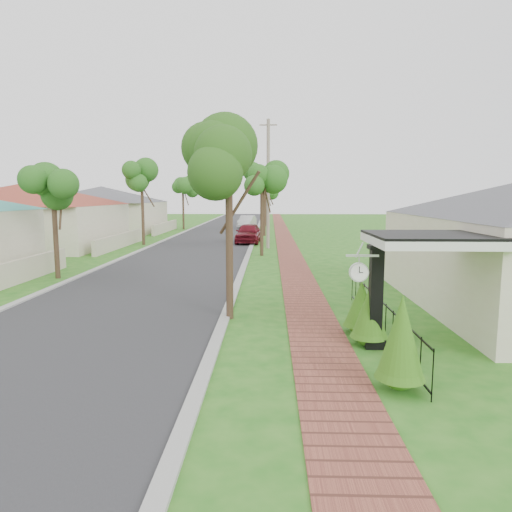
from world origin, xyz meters
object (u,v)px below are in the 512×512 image
(parked_car_red, at_px, (249,233))
(utility_pole, at_px, (268,184))
(porch_post, at_px, (375,302))
(station_clock, at_px, (359,271))
(parked_car_white, at_px, (247,222))
(near_tree, at_px, (229,168))

(parked_car_red, xyz_separation_m, utility_pole, (1.53, -3.53, 3.71))
(porch_post, bearing_deg, utility_pole, 97.30)
(station_clock, bearing_deg, utility_pole, 95.85)
(parked_car_white, xyz_separation_m, near_tree, (1.41, -38.31, 3.78))
(near_tree, xyz_separation_m, station_clock, (3.26, -2.90, -2.53))
(near_tree, xyz_separation_m, utility_pole, (1.06, 18.50, -0.00))
(porch_post, xyz_separation_m, near_tree, (-3.75, 2.50, 3.36))
(parked_car_red, bearing_deg, utility_pole, -63.10)
(near_tree, height_order, utility_pole, utility_pole)
(porch_post, relative_size, station_clock, 3.35)
(porch_post, bearing_deg, station_clock, -141.04)
(near_tree, relative_size, utility_pole, 0.64)
(parked_car_white, distance_m, near_tree, 38.52)
(porch_post, distance_m, station_clock, 1.05)
(porch_post, distance_m, parked_car_red, 24.89)
(station_clock, bearing_deg, parked_car_white, 96.46)
(parked_car_white, relative_size, utility_pole, 0.48)
(parked_car_white, height_order, near_tree, near_tree)
(porch_post, relative_size, parked_car_white, 0.59)
(utility_pole, bearing_deg, parked_car_white, 97.11)
(parked_car_white, bearing_deg, near_tree, -79.43)
(parked_car_red, distance_m, station_clock, 25.23)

